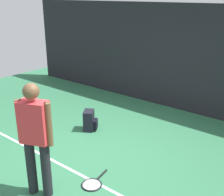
% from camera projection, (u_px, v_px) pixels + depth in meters
% --- Properties ---
extents(ground_plane, '(12.00, 12.00, 0.00)m').
position_uv_depth(ground_plane, '(98.00, 155.00, 5.31)').
color(ground_plane, '#2D6B47').
extents(back_fence, '(10.00, 0.10, 2.59)m').
position_uv_depth(back_fence, '(179.00, 58.00, 7.06)').
color(back_fence, black).
rests_on(back_fence, ground).
extents(court_line, '(9.00, 0.05, 0.00)m').
position_uv_depth(court_line, '(73.00, 171.00, 4.84)').
color(court_line, white).
rests_on(court_line, ground).
extents(tennis_player, '(0.50, 0.36, 1.70)m').
position_uv_depth(tennis_player, '(35.00, 134.00, 3.99)').
color(tennis_player, black).
rests_on(tennis_player, ground).
extents(tennis_racket, '(0.37, 0.63, 0.03)m').
position_uv_depth(tennis_racket, '(93.00, 184.00, 4.50)').
color(tennis_racket, black).
rests_on(tennis_racket, ground).
extents(backpack, '(0.38, 0.37, 0.44)m').
position_uv_depth(backpack, '(90.00, 121.00, 6.22)').
color(backpack, black).
rests_on(backpack, ground).
extents(tennis_ball_near_player, '(0.07, 0.07, 0.07)m').
position_uv_depth(tennis_ball_near_player, '(28.00, 154.00, 5.28)').
color(tennis_ball_near_player, '#CCE033').
rests_on(tennis_ball_near_player, ground).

